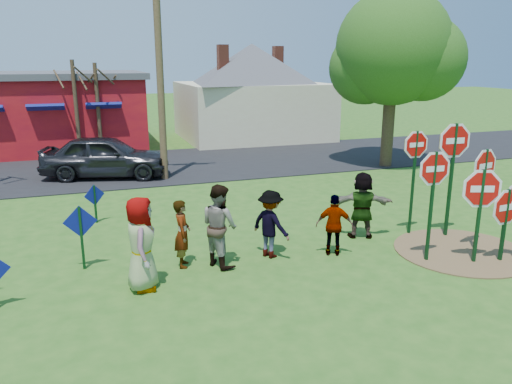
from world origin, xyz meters
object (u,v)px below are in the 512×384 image
stop_sign_a (481,196)px  stop_sign_c (484,177)px  stop_sign_d (454,151)px  person_b (182,234)px  suv (106,156)px  utility_pole (159,59)px  stop_sign_b (415,156)px  person_a (141,244)px  leafy_tree (395,54)px

stop_sign_a → stop_sign_c: 0.87m
stop_sign_a → stop_sign_d: bearing=90.0°
stop_sign_c → stop_sign_d: 1.17m
stop_sign_c → person_b: 7.16m
suv → utility_pole: bearing=-101.5°
stop_sign_b → stop_sign_a: bearing=-84.7°
stop_sign_c → utility_pole: bearing=108.3°
suv → utility_pole: size_ratio=0.56×
stop_sign_a → stop_sign_d: stop_sign_d is taller
stop_sign_c → suv: bearing=113.6°
stop_sign_a → person_b: (-6.36, 1.98, -0.81)m
person_a → leafy_tree: leafy_tree is taller
stop_sign_d → leafy_tree: size_ratio=0.43×
leafy_tree → utility_pole: bearing=176.1°
stop_sign_a → person_b: 6.71m
stop_sign_b → leafy_tree: bearing=59.0°
stop_sign_b → suv: size_ratio=0.60×
stop_sign_c → person_a: size_ratio=1.37×
stop_sign_a → utility_pole: size_ratio=0.27×
person_a → leafy_tree: bearing=-44.6°
utility_pole → stop_sign_b: bearing=-58.3°
stop_sign_b → suv: 12.01m
person_b → stop_sign_d: bearing=-80.5°
stop_sign_d → person_a: 8.06m
stop_sign_c → leafy_tree: 10.37m
stop_sign_b → leafy_tree: 9.30m
stop_sign_b → utility_pole: size_ratio=0.34×
stop_sign_a → stop_sign_c: bearing=64.8°
suv → person_a: bearing=-164.0°
leafy_tree → stop_sign_d: bearing=-113.9°
stop_sign_b → stop_sign_c: (0.81, -1.53, -0.27)m
person_a → person_b: 1.34m
utility_pole → leafy_tree: 9.66m
stop_sign_d → person_b: bearing=-178.4°
stop_sign_c → leafy_tree: leafy_tree is taller
utility_pole → stop_sign_c: bearing=-58.8°
stop_sign_b → stop_sign_c: 1.76m
stop_sign_b → suv: bearing=126.6°
suv → leafy_tree: size_ratio=0.66×
stop_sign_a → utility_pole: bearing=136.3°
stop_sign_b → stop_sign_c: bearing=-63.2°
stop_sign_b → utility_pole: (-5.19, 8.40, 2.43)m
stop_sign_a → utility_pole: utility_pole is taller
suv → utility_pole: utility_pole is taller
stop_sign_a → stop_sign_c: (0.58, 0.59, 0.27)m
suv → utility_pole: 4.38m
person_a → person_b: (0.99, 0.88, -0.20)m
stop_sign_b → person_b: 6.28m
utility_pole → leafy_tree: utility_pole is taller
suv → leafy_tree: bearing=-83.3°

